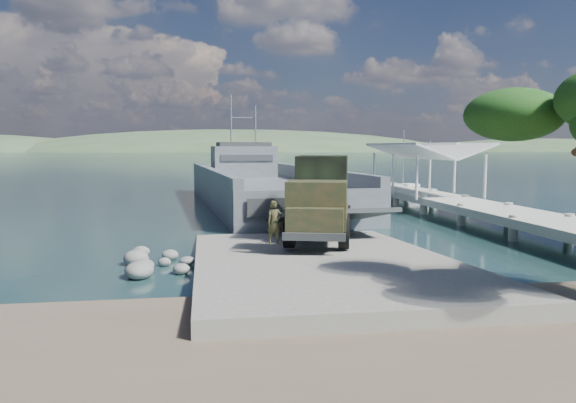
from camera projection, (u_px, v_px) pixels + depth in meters
The scene contains 10 objects.
ground at pixel (315, 264), 23.75m from camera, with size 1400.00×1400.00×0.00m, color #19383D.
boat_ramp at pixel (320, 263), 22.74m from camera, with size 10.00×18.00×0.50m, color slate.
shoreline_rocks at pixel (167, 266), 23.30m from camera, with size 3.20×5.60×0.90m, color #62625F, non-canonical shape.
distant_headlands at pixel (255, 152), 582.19m from camera, with size 1000.00×240.00×48.00m, color #385133, non-canonical shape.
pier at pixel (430, 189), 44.03m from camera, with size 6.40×44.00×6.10m.
landing_craft at pixel (264, 194), 48.09m from camera, with size 12.14×38.11×11.15m.
military_truck at pixel (321, 197), 27.40m from camera, with size 4.77×8.96×3.99m.
soldier at pixel (274, 232), 23.37m from camera, with size 0.67×0.44×1.82m, color black.
sailboat_near at pixel (429, 196), 53.28m from camera, with size 2.69×4.90×5.73m.
sailboat_far at pixel (404, 191), 58.31m from camera, with size 3.42×5.83×6.83m.
Camera 1 is at (-4.69, -22.93, 4.93)m, focal length 35.00 mm.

